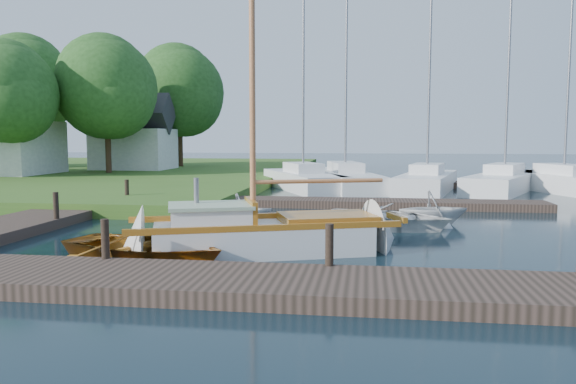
# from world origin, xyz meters

# --- Properties ---
(ground) EXTENTS (160.00, 160.00, 0.00)m
(ground) POSITION_xyz_m (0.00, 0.00, 0.00)
(ground) COLOR black
(ground) RESTS_ON ground
(near_dock) EXTENTS (18.00, 2.20, 0.30)m
(near_dock) POSITION_xyz_m (0.00, -6.00, 0.15)
(near_dock) COLOR #2C231B
(near_dock) RESTS_ON ground
(left_dock) EXTENTS (2.20, 18.00, 0.30)m
(left_dock) POSITION_xyz_m (-8.00, 2.00, 0.15)
(left_dock) COLOR #2C231B
(left_dock) RESTS_ON ground
(far_dock) EXTENTS (14.00, 1.60, 0.30)m
(far_dock) POSITION_xyz_m (2.00, 6.50, 0.15)
(far_dock) COLOR #2C231B
(far_dock) RESTS_ON ground
(pontoon) EXTENTS (30.00, 1.60, 0.30)m
(pontoon) POSITION_xyz_m (10.00, 16.00, 0.15)
(pontoon) COLOR #2C231B
(pontoon) RESTS_ON ground
(mooring_post_1) EXTENTS (0.16, 0.16, 0.80)m
(mooring_post_1) POSITION_xyz_m (-3.00, -5.00, 0.70)
(mooring_post_1) COLOR black
(mooring_post_1) RESTS_ON near_dock
(mooring_post_2) EXTENTS (0.16, 0.16, 0.80)m
(mooring_post_2) POSITION_xyz_m (1.50, -5.00, 0.70)
(mooring_post_2) COLOR black
(mooring_post_2) RESTS_ON near_dock
(mooring_post_4) EXTENTS (0.16, 0.16, 0.80)m
(mooring_post_4) POSITION_xyz_m (-7.00, 0.00, 0.70)
(mooring_post_4) COLOR black
(mooring_post_4) RESTS_ON left_dock
(mooring_post_5) EXTENTS (0.16, 0.16, 0.80)m
(mooring_post_5) POSITION_xyz_m (-7.00, 5.00, 0.70)
(mooring_post_5) COLOR black
(mooring_post_5) RESTS_ON left_dock
(sailboat) EXTENTS (7.39, 4.26, 9.83)m
(sailboat) POSITION_xyz_m (-0.11, -2.52, 0.34)
(sailboat) COLOR silver
(sailboat) RESTS_ON ground
(dinghy) EXTENTS (4.53, 3.76, 0.81)m
(dinghy) POSITION_xyz_m (-2.69, -3.74, 0.41)
(dinghy) COLOR #97651A
(dinghy) RESTS_ON ground
(tender_b) EXTENTS (2.55, 2.42, 1.06)m
(tender_b) POSITION_xyz_m (-1.75, 1.76, 0.53)
(tender_b) COLOR silver
(tender_b) RESTS_ON ground
(tender_c) EXTENTS (4.72, 4.07, 0.82)m
(tender_c) POSITION_xyz_m (2.75, 1.50, 0.41)
(tender_c) COLOR silver
(tender_c) RESTS_ON ground
(tender_d) EXTENTS (2.65, 2.44, 1.17)m
(tender_d) POSITION_xyz_m (4.27, 2.45, 0.59)
(tender_d) COLOR silver
(tender_d) RESTS_ON ground
(marina_boat_0) EXTENTS (5.32, 8.07, 11.03)m
(marina_boat_0) POSITION_xyz_m (-1.11, 13.47, 0.57)
(marina_boat_0) COLOR silver
(marina_boat_0) RESTS_ON ground
(marina_boat_1) EXTENTS (4.40, 9.72, 9.86)m
(marina_boat_1) POSITION_xyz_m (1.02, 14.69, 0.56)
(marina_boat_1) COLOR silver
(marina_boat_1) RESTS_ON ground
(marina_boat_2) EXTENTS (3.95, 7.94, 10.72)m
(marina_boat_2) POSITION_xyz_m (5.18, 13.38, 0.57)
(marina_boat_2) COLOR silver
(marina_boat_2) RESTS_ON ground
(marina_boat_3) EXTENTS (5.71, 8.89, 10.94)m
(marina_boat_3) POSITION_xyz_m (9.07, 14.04, 0.57)
(marina_boat_3) COLOR silver
(marina_boat_3) RESTS_ON ground
(marina_boat_4) EXTENTS (4.91, 8.99, 11.52)m
(marina_boat_4) POSITION_xyz_m (11.82, 13.77, 0.57)
(marina_boat_4) COLOR silver
(marina_boat_4) RESTS_ON ground
(house_a) EXTENTS (6.30, 5.00, 6.29)m
(house_a) POSITION_xyz_m (-20.00, 16.00, 2.96)
(house_a) COLOR beige
(house_a) RESTS_ON shore
(house_c) EXTENTS (5.25, 4.00, 5.28)m
(house_c) POSITION_xyz_m (-14.00, 22.00, 2.58)
(house_c) COLOR beige
(house_c) RESTS_ON shore
(tree_2) EXTENTS (5.83, 5.75, 7.82)m
(tree_2) POSITION_xyz_m (-18.00, 14.05, 5.25)
(tree_2) COLOR #332114
(tree_2) RESTS_ON shore
(tree_3) EXTENTS (6.41, 6.38, 8.74)m
(tree_3) POSITION_xyz_m (-14.00, 18.05, 5.81)
(tree_3) COLOR #332114
(tree_3) RESTS_ON shore
(tree_4) EXTENTS (7.01, 7.01, 9.66)m
(tree_4) POSITION_xyz_m (-22.00, 22.05, 6.37)
(tree_4) COLOR #332114
(tree_4) RESTS_ON shore
(tree_7) EXTENTS (6.83, 6.83, 9.38)m
(tree_7) POSITION_xyz_m (-12.00, 26.05, 6.20)
(tree_7) COLOR #332114
(tree_7) RESTS_ON shore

